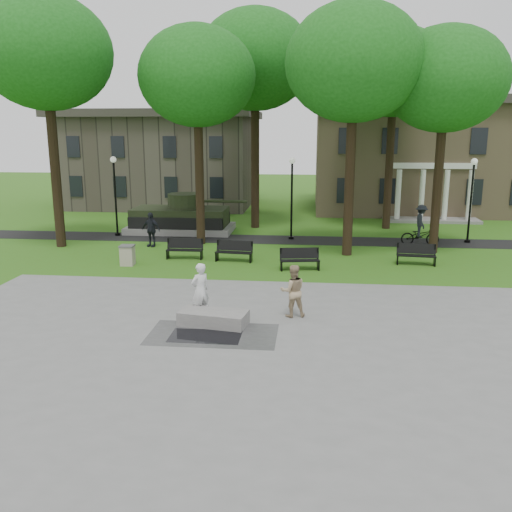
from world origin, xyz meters
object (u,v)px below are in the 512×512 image
at_px(friend_watching, 293,291).
at_px(trash_bin, 127,255).
at_px(park_bench_0, 185,248).
at_px(concrete_block, 213,318).
at_px(cyclist, 421,229).
at_px(skateboarder, 200,290).

relative_size(friend_watching, trash_bin, 1.88).
bearing_deg(park_bench_0, friend_watching, -56.64).
xyz_separation_m(concrete_block, cyclist, (9.14, 13.64, 0.68)).
relative_size(concrete_block, friend_watching, 1.22).
bearing_deg(friend_watching, cyclist, -131.14).
bearing_deg(concrete_block, skateboarder, 129.51).
height_order(skateboarder, park_bench_0, skateboarder).
bearing_deg(concrete_block, park_bench_0, 108.59).
distance_m(concrete_block, friend_watching, 2.84).
relative_size(skateboarder, park_bench_0, 1.04).
height_order(park_bench_0, trash_bin, park_bench_0).
bearing_deg(trash_bin, skateboarder, -54.52).
bearing_deg(skateboarder, trash_bin, -97.78).
relative_size(concrete_block, skateboarder, 1.17).
distance_m(skateboarder, friend_watching, 3.13).
xyz_separation_m(friend_watching, cyclist, (6.60, 12.58, -0.00)).
xyz_separation_m(skateboarder, cyclist, (9.71, 12.96, -0.04)).
distance_m(concrete_block, skateboarder, 1.14).
relative_size(friend_watching, park_bench_0, 1.00).
xyz_separation_m(park_bench_0, trash_bin, (-2.39, -1.58, -0.04)).
bearing_deg(trash_bin, concrete_block, -54.13).
xyz_separation_m(cyclist, trash_bin, (-14.62, -6.07, -0.43)).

